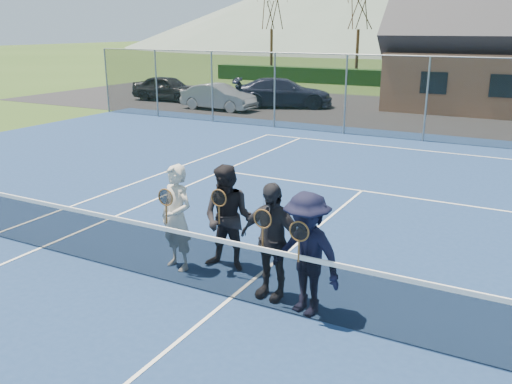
% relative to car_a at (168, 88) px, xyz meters
% --- Properties ---
extents(ground, '(220.00, 220.00, 0.00)m').
position_rel_car_a_xyz_m(ground, '(15.10, 1.64, -0.70)').
color(ground, '#2E4819').
rests_on(ground, ground).
extents(court_surface, '(30.00, 30.00, 0.02)m').
position_rel_car_a_xyz_m(court_surface, '(15.10, -18.36, -0.69)').
color(court_surface, navy).
rests_on(court_surface, ground).
extents(tarmac_carpark, '(40.00, 12.00, 0.01)m').
position_rel_car_a_xyz_m(tarmac_carpark, '(11.10, 1.64, -0.69)').
color(tarmac_carpark, black).
rests_on(tarmac_carpark, ground).
extents(hedge_row, '(40.00, 1.20, 1.10)m').
position_rel_car_a_xyz_m(hedge_row, '(15.10, 13.64, -0.15)').
color(hedge_row, black).
rests_on(hedge_row, ground).
extents(car_a, '(4.18, 1.87, 1.40)m').
position_rel_car_a_xyz_m(car_a, '(0.00, 0.00, 0.00)').
color(car_a, black).
rests_on(car_a, ground).
extents(car_b, '(3.92, 1.50, 1.28)m').
position_rel_car_a_xyz_m(car_b, '(4.39, -1.65, -0.06)').
color(car_b, '#92949A').
rests_on(car_b, ground).
extents(car_c, '(5.47, 3.96, 1.47)m').
position_rel_car_a_xyz_m(car_c, '(6.76, 0.81, 0.04)').
color(car_c, '#181A30').
rests_on(car_c, ground).
extents(court_markings, '(11.03, 23.83, 0.01)m').
position_rel_car_a_xyz_m(court_markings, '(15.10, -18.36, -0.67)').
color(court_markings, white).
rests_on(court_markings, court_surface).
extents(tennis_net, '(11.68, 0.08, 1.10)m').
position_rel_car_a_xyz_m(tennis_net, '(15.10, -18.36, -0.16)').
color(tennis_net, slate).
rests_on(tennis_net, ground).
extents(perimeter_fence, '(30.07, 0.07, 3.02)m').
position_rel_car_a_xyz_m(perimeter_fence, '(15.10, -4.86, 0.83)').
color(perimeter_fence, slate).
rests_on(perimeter_fence, ground).
extents(tree_a, '(3.20, 3.20, 7.77)m').
position_rel_car_a_xyz_m(tree_a, '(-0.90, 14.64, 5.09)').
color(tree_a, '#3B2515').
rests_on(tree_a, ground).
extents(tree_b, '(3.20, 3.20, 7.77)m').
position_rel_car_a_xyz_m(tree_b, '(6.10, 14.64, 5.09)').
color(tree_b, '#372114').
rests_on(tree_b, ground).
extents(player_a, '(0.74, 0.58, 1.80)m').
position_rel_car_a_xyz_m(player_a, '(13.74, -17.82, 0.22)').
color(player_a, beige).
rests_on(player_a, court_surface).
extents(player_b, '(0.93, 0.76, 1.80)m').
position_rel_car_a_xyz_m(player_b, '(14.51, -17.44, 0.22)').
color(player_b, black).
rests_on(player_b, court_surface).
extents(player_c, '(1.09, 0.54, 1.80)m').
position_rel_car_a_xyz_m(player_c, '(15.58, -17.98, 0.22)').
color(player_c, '#26262B').
rests_on(player_c, court_surface).
extents(player_d, '(1.31, 0.97, 1.80)m').
position_rel_car_a_xyz_m(player_d, '(16.24, -18.19, 0.22)').
color(player_d, black).
rests_on(player_d, court_surface).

